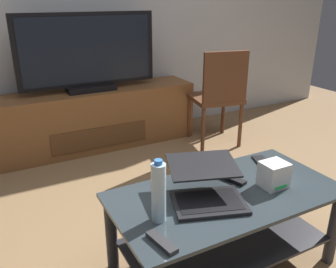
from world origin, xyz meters
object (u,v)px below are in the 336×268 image
(media_cabinet, at_px, (93,119))
(television, at_px, (88,54))
(water_bottle_near, at_px, (159,192))
(soundbar_remote, at_px, (232,179))
(tv_remote, at_px, (162,242))
(dining_chair, at_px, (219,93))
(cell_phone, at_px, (261,161))
(coffee_table, at_px, (225,217))
(router_box, at_px, (274,175))
(laptop, at_px, (206,187))

(media_cabinet, relative_size, television, 1.59)
(water_bottle_near, bearing_deg, soundbar_remote, 15.14)
(tv_remote, bearing_deg, media_cabinet, 70.73)
(tv_remote, xyz_separation_m, soundbar_remote, (0.56, 0.28, 0.00))
(tv_remote, bearing_deg, water_bottle_near, 57.09)
(dining_chair, height_order, cell_phone, dining_chair)
(coffee_table, relative_size, water_bottle_near, 4.01)
(cell_phone, distance_m, soundbar_remote, 0.31)
(water_bottle_near, xyz_separation_m, cell_phone, (0.79, 0.23, -0.13))
(television, height_order, cell_phone, television)
(coffee_table, height_order, dining_chair, dining_chair)
(soundbar_remote, bearing_deg, television, 78.74)
(television, bearing_deg, water_bottle_near, -98.03)
(media_cabinet, relative_size, tv_remote, 12.22)
(media_cabinet, relative_size, router_box, 14.81)
(coffee_table, height_order, cell_phone, cell_phone)
(router_box, bearing_deg, dining_chair, 64.36)
(coffee_table, height_order, television, television)
(cell_phone, bearing_deg, router_box, -99.98)
(cell_phone, bearing_deg, coffee_table, -133.93)
(laptop, bearing_deg, cell_phone, 19.46)
(cell_phone, bearing_deg, water_bottle_near, -143.10)
(router_box, bearing_deg, television, 100.87)
(laptop, xyz_separation_m, tv_remote, (-0.34, -0.20, -0.05))
(laptop, height_order, cell_phone, laptop)
(laptop, relative_size, soundbar_remote, 2.90)
(television, height_order, tv_remote, television)
(laptop, relative_size, tv_remote, 2.90)
(laptop, xyz_separation_m, cell_phone, (0.51, 0.18, -0.06))
(router_box, bearing_deg, cell_phone, 59.56)
(cell_phone, bearing_deg, tv_remote, -135.28)
(coffee_table, relative_size, soundbar_remote, 7.22)
(television, xyz_separation_m, cell_phone, (0.52, -1.69, -0.43))
(coffee_table, bearing_deg, router_box, -13.65)
(coffee_table, distance_m, soundbar_remote, 0.20)
(television, xyz_separation_m, dining_chair, (1.06, -0.50, -0.37))
(television, distance_m, router_box, 2.01)
(television, relative_size, dining_chair, 1.34)
(water_bottle_near, bearing_deg, coffee_table, 6.71)
(media_cabinet, relative_size, cell_phone, 13.97)
(television, bearing_deg, cell_phone, -73.07)
(tv_remote, height_order, soundbar_remote, same)
(laptop, bearing_deg, coffee_table, -2.26)
(television, distance_m, laptop, 1.91)
(coffee_table, height_order, tv_remote, tv_remote)
(television, xyz_separation_m, laptop, (0.01, -1.87, -0.37))
(laptop, bearing_deg, router_box, -9.88)
(media_cabinet, relative_size, water_bottle_near, 6.79)
(dining_chair, distance_m, water_bottle_near, 1.96)
(media_cabinet, xyz_separation_m, tv_remote, (-0.34, -2.10, 0.18))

